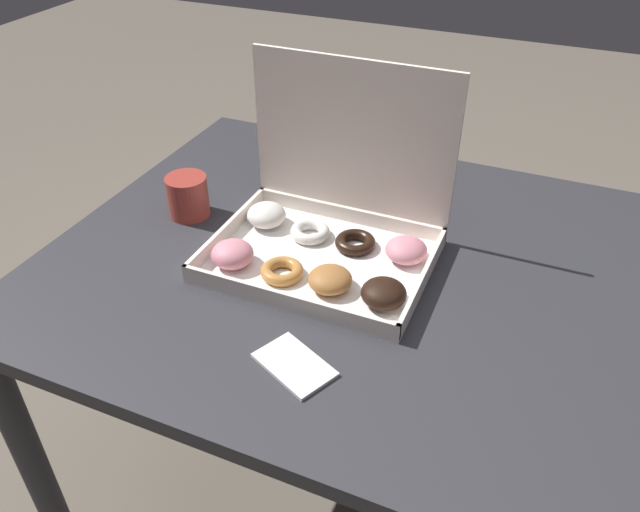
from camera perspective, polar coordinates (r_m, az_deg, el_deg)
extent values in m
plane|color=#6B6054|center=(1.71, 1.59, -19.91)|extent=(8.00, 8.00, 0.00)
cube|color=#2D2D33|center=(1.19, 2.15, -0.44)|extent=(1.08, 0.94, 0.03)
cylinder|color=#2D2D33|center=(1.44, -24.76, -16.86)|extent=(0.06, 0.06, 0.69)
cylinder|color=#2D2D33|center=(1.89, -7.39, 1.19)|extent=(0.06, 0.06, 0.69)
cylinder|color=#2D2D33|center=(1.71, 23.04, -6.31)|extent=(0.06, 0.06, 0.69)
cube|color=white|center=(1.16, 0.00, -0.51)|extent=(0.40, 0.30, 0.01)
cube|color=silver|center=(1.05, -3.18, -4.09)|extent=(0.40, 0.01, 0.03)
cube|color=silver|center=(1.26, 2.63, 3.82)|extent=(0.40, 0.01, 0.03)
cube|color=silver|center=(1.23, -8.46, 2.34)|extent=(0.01, 0.30, 0.03)
cube|color=silver|center=(1.10, 9.42, -2.09)|extent=(0.01, 0.30, 0.03)
cube|color=silver|center=(1.19, 2.99, 10.78)|extent=(0.40, 0.01, 0.30)
ellipsoid|color=pink|center=(1.15, -8.01, 0.18)|extent=(0.08, 0.08, 0.05)
torus|color=#B77A38|center=(1.12, -3.48, -1.39)|extent=(0.08, 0.08, 0.02)
ellipsoid|color=#9E6633|center=(1.08, 0.93, -2.16)|extent=(0.08, 0.08, 0.04)
ellipsoid|color=black|center=(1.06, 5.85, -3.41)|extent=(0.08, 0.08, 0.04)
ellipsoid|color=white|center=(1.25, -4.92, 3.76)|extent=(0.08, 0.08, 0.05)
torus|color=white|center=(1.22, -0.91, 2.22)|extent=(0.08, 0.08, 0.02)
torus|color=black|center=(1.19, 3.25, 1.25)|extent=(0.08, 0.08, 0.02)
ellipsoid|color=pink|center=(1.16, 7.90, 0.55)|extent=(0.08, 0.08, 0.04)
cylinder|color=#A3382D|center=(1.31, -12.00, 5.37)|extent=(0.08, 0.08, 0.09)
cylinder|color=black|center=(1.29, -12.21, 6.87)|extent=(0.07, 0.07, 0.01)
cube|color=white|center=(0.96, -2.35, -9.91)|extent=(0.14, 0.12, 0.01)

